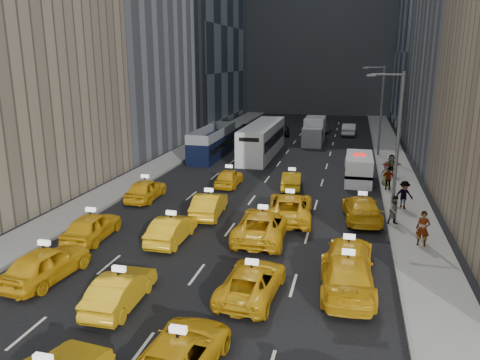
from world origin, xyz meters
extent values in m
plane|color=black|center=(0.00, 0.00, 0.00)|extent=(160.00, 160.00, 0.00)
cube|color=gray|center=(-10.50, 25.00, 0.07)|extent=(3.00, 90.00, 0.15)
cube|color=gray|center=(10.50, 25.00, 0.07)|extent=(3.00, 90.00, 0.15)
cube|color=slate|center=(-9.05, 25.00, 0.09)|extent=(0.15, 90.00, 0.18)
cube|color=slate|center=(9.05, 25.00, 0.09)|extent=(0.15, 90.00, 0.18)
cylinder|color=#595B60|center=(9.30, 12.00, 4.50)|extent=(0.20, 0.20, 9.00)
cylinder|color=#595B60|center=(8.40, 12.00, 8.80)|extent=(1.80, 0.12, 0.12)
cube|color=slate|center=(7.50, 12.00, 8.75)|extent=(0.50, 0.22, 0.12)
cylinder|color=#595B60|center=(9.30, 32.00, 4.50)|extent=(0.20, 0.20, 9.00)
cylinder|color=#595B60|center=(8.40, 32.00, 8.80)|extent=(1.80, 0.12, 0.12)
cube|color=slate|center=(7.50, 32.00, 8.75)|extent=(0.50, 0.22, 0.12)
imported|color=gold|center=(1.73, -4.78, 0.67)|extent=(2.68, 5.01, 1.34)
imported|color=gold|center=(-6.38, -0.10, 0.79)|extent=(2.30, 4.78, 1.57)
imported|color=gold|center=(-2.08, -1.38, 0.70)|extent=(1.58, 4.26, 1.39)
imported|color=gold|center=(2.91, 0.65, 0.66)|extent=(2.49, 4.90, 1.32)
imported|color=gold|center=(6.78, 1.99, 0.80)|extent=(2.56, 5.64, 1.60)
imported|color=gold|center=(-6.98, 4.75, 0.76)|extent=(1.99, 4.52, 1.51)
imported|color=gold|center=(-2.61, 5.52, 0.71)|extent=(1.51, 4.33, 1.42)
imported|color=gold|center=(2.12, 7.15, 0.80)|extent=(2.75, 5.83, 1.61)
imported|color=gold|center=(6.79, 4.18, 0.72)|extent=(2.42, 5.13, 1.45)
imported|color=gold|center=(-7.28, 12.34, 0.75)|extent=(1.91, 4.46, 1.50)
imported|color=gold|center=(-1.91, 10.08, 0.74)|extent=(1.93, 4.63, 1.49)
imported|color=gold|center=(3.14, 10.64, 0.80)|extent=(3.16, 5.99, 1.61)
imported|color=gold|center=(7.47, 11.56, 0.75)|extent=(2.64, 5.36, 1.50)
imported|color=gold|center=(-2.51, 17.22, 0.69)|extent=(1.70, 4.07, 1.38)
imported|color=gold|center=(2.34, 17.64, 0.66)|extent=(1.75, 4.13, 1.32)
cube|color=white|center=(7.30, 21.07, 1.08)|extent=(2.69, 5.61, 2.16)
cylinder|color=black|center=(6.42, 19.27, 0.43)|extent=(0.28, 0.86, 0.86)
cylinder|color=black|center=(8.18, 19.27, 0.43)|extent=(0.28, 0.86, 0.86)
cylinder|color=black|center=(6.42, 22.87, 0.43)|extent=(0.28, 0.86, 0.86)
cylinder|color=black|center=(8.18, 22.87, 0.43)|extent=(0.28, 0.86, 0.86)
cube|color=navy|center=(7.30, 21.07, 0.93)|extent=(2.73, 5.61, 0.25)
cube|color=red|center=(7.30, 21.07, 2.24)|extent=(1.02, 0.46, 0.16)
cube|color=black|center=(-7.04, 27.77, 1.44)|extent=(3.05, 10.08, 2.89)
cylinder|color=black|center=(-8.02, 23.70, 0.55)|extent=(0.28, 1.10, 1.10)
cylinder|color=black|center=(-6.06, 23.70, 0.55)|extent=(0.28, 1.10, 1.10)
cylinder|color=black|center=(-8.02, 31.83, 0.55)|extent=(0.28, 1.10, 1.10)
cylinder|color=black|center=(-6.06, 31.83, 0.55)|extent=(0.28, 1.10, 1.10)
cube|color=silver|center=(-2.27, 29.50, 1.63)|extent=(3.47, 12.76, 3.26)
cylinder|color=black|center=(-3.43, 24.09, 0.55)|extent=(0.28, 1.10, 1.10)
cylinder|color=black|center=(-1.10, 24.09, 0.55)|extent=(0.28, 1.10, 1.10)
cylinder|color=black|center=(-3.43, 34.90, 0.55)|extent=(0.28, 1.10, 1.10)
cylinder|color=black|center=(-1.10, 34.90, 0.55)|extent=(0.28, 1.10, 1.10)
cube|color=silver|center=(2.28, 37.63, 1.48)|extent=(2.32, 6.51, 2.96)
cylinder|color=black|center=(1.32, 35.29, 0.55)|extent=(0.28, 1.10, 1.10)
cylinder|color=black|center=(3.24, 35.29, 0.55)|extent=(0.28, 1.10, 1.10)
cylinder|color=black|center=(1.32, 39.96, 0.55)|extent=(0.28, 1.10, 1.10)
cylinder|color=black|center=(3.24, 39.96, 0.55)|extent=(0.28, 1.10, 1.10)
imported|color=#B8BBC0|center=(7.06, 26.86, 0.69)|extent=(1.89, 4.30, 1.37)
imported|color=black|center=(-6.44, 41.38, 0.76)|extent=(2.81, 5.62, 1.53)
imported|color=gray|center=(2.62, 47.00, 0.82)|extent=(2.63, 5.75, 1.63)
imported|color=black|center=(-2.09, 42.81, 0.68)|extent=(2.11, 4.17, 1.36)
imported|color=#A6AAAE|center=(6.17, 44.70, 0.78)|extent=(1.77, 4.79, 1.56)
imported|color=gray|center=(10.52, 7.74, 1.10)|extent=(0.79, 0.63, 1.89)
imported|color=gray|center=(9.37, 10.78, 1.03)|extent=(0.96, 0.73, 1.76)
imported|color=gray|center=(10.14, 13.98, 1.09)|extent=(1.31, 0.83, 1.89)
imported|color=gray|center=(9.44, 18.65, 0.98)|extent=(1.02, 0.56, 1.67)
imported|color=gray|center=(9.37, 19.91, 1.00)|extent=(0.89, 0.58, 1.70)
imported|color=gray|center=(9.94, 23.06, 1.05)|extent=(1.74, 0.99, 1.81)
camera|label=1|loc=(6.64, -16.84, 9.76)|focal=35.00mm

